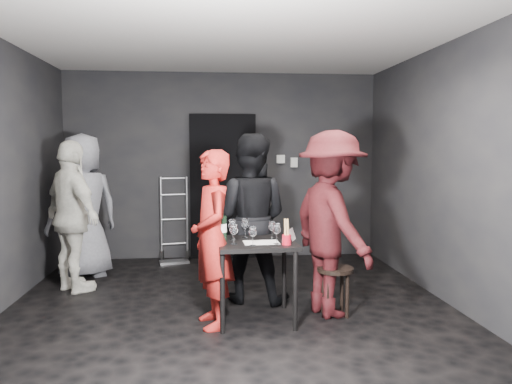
{
  "coord_description": "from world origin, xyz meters",
  "views": [
    {
      "loc": [
        -0.23,
        -4.82,
        1.61
      ],
      "look_at": [
        0.27,
        0.25,
        1.16
      ],
      "focal_mm": 35.0,
      "sensor_mm": 36.0,
      "label": 1
    }
  ],
  "objects": [
    {
      "name": "stool",
      "position": [
        0.99,
        -0.22,
        0.38
      ],
      "size": [
        0.35,
        0.35,
        0.47
      ],
      "rotation": [
        0.0,
        0.0,
        0.43
      ],
      "color": "black",
      "rests_on": "floor"
    },
    {
      "name": "wine_glass_e",
      "position": [
        0.39,
        -0.43,
        0.85
      ],
      "size": [
        0.1,
        0.1,
        0.21
      ],
      "primitive_type": null,
      "rotation": [
        0.0,
        0.0,
        0.26
      ],
      "color": "white",
      "rests_on": "tasting_table"
    },
    {
      "name": "server_red",
      "position": [
        -0.19,
        -0.38,
        0.85
      ],
      "size": [
        0.53,
        0.69,
        1.7
      ],
      "primitive_type": "imported",
      "rotation": [
        0.0,
        0.0,
        -1.35
      ],
      "color": "#A61C17",
      "rests_on": "floor"
    },
    {
      "name": "ceiling",
      "position": [
        0.0,
        0.0,
        2.7
      ],
      "size": [
        4.5,
        5.0,
        0.02
      ],
      "primitive_type": "cube",
      "color": "silver",
      "rests_on": "ground"
    },
    {
      "name": "woman_black",
      "position": [
        0.21,
        0.35,
        1.03
      ],
      "size": [
        1.12,
        0.83,
        2.07
      ],
      "primitive_type": "imported",
      "rotation": [
        0.0,
        0.0,
        2.84
      ],
      "color": "black",
      "rests_on": "floor"
    },
    {
      "name": "wine_bottle",
      "position": [
        -0.09,
        -0.3,
        0.88
      ],
      "size": [
        0.08,
        0.08,
        0.34
      ],
      "rotation": [
        0.0,
        0.0,
        0.01
      ],
      "color": "black",
      "rests_on": "tasting_table"
    },
    {
      "name": "wine_glass_b",
      "position": [
        0.01,
        -0.19,
        0.86
      ],
      "size": [
        0.1,
        0.1,
        0.22
      ],
      "primitive_type": null,
      "rotation": [
        0.0,
        0.0,
        -0.27
      ],
      "color": "white",
      "rests_on": "tasting_table"
    },
    {
      "name": "wall_back",
      "position": [
        0.0,
        2.5,
        1.35
      ],
      "size": [
        4.5,
        0.04,
        2.7
      ],
      "primitive_type": "cube",
      "color": "black",
      "rests_on": "ground"
    },
    {
      "name": "hand_truck",
      "position": [
        -0.7,
        2.25,
        0.22
      ],
      "size": [
        0.4,
        0.34,
        1.21
      ],
      "rotation": [
        0.0,
        0.0,
        0.19
      ],
      "color": "#B2B2B7",
      "rests_on": "floor"
    },
    {
      "name": "wallbox_lower",
      "position": [
        1.05,
        2.45,
        1.4
      ],
      "size": [
        0.1,
        0.06,
        0.14
      ],
      "primitive_type": "cube",
      "color": "#B7B7B2",
      "rests_on": "wall_back"
    },
    {
      "name": "wall_front",
      "position": [
        0.0,
        -2.5,
        1.35
      ],
      "size": [
        4.5,
        0.04,
        2.7
      ],
      "primitive_type": "cube",
      "color": "black",
      "rests_on": "ground"
    },
    {
      "name": "breadstick_cup",
      "position": [
        0.47,
        -0.47,
        0.86
      ],
      "size": [
        0.08,
        0.08,
        0.25
      ],
      "rotation": [
        0.0,
        0.0,
        -0.43
      ],
      "color": "#B10E1E",
      "rests_on": "tasting_table"
    },
    {
      "name": "wine_glass_f",
      "position": [
        0.38,
        -0.22,
        0.85
      ],
      "size": [
        0.08,
        0.08,
        0.19
      ],
      "primitive_type": null,
      "rotation": [
        0.0,
        0.0,
        0.05
      ],
      "color": "white",
      "rests_on": "tasting_table"
    },
    {
      "name": "bystander_cream",
      "position": [
        -1.73,
        0.86,
        0.96
      ],
      "size": [
        1.16,
        1.2,
        1.93
      ],
      "primitive_type": "imported",
      "rotation": [
        0.0,
        0.0,
        2.3
      ],
      "color": "white",
      "rests_on": "floor"
    },
    {
      "name": "reserved_card",
      "position": [
        0.53,
        -0.27,
        0.81
      ],
      "size": [
        0.14,
        0.17,
        0.11
      ],
      "primitive_type": null,
      "rotation": [
        0.0,
        0.0,
        -0.4
      ],
      "color": "white",
      "rests_on": "tasting_table"
    },
    {
      "name": "tasting_table",
      "position": [
        0.22,
        -0.27,
        0.65
      ],
      "size": [
        0.72,
        0.72,
        0.75
      ],
      "rotation": [
        0.0,
        0.0,
        0.05
      ],
      "color": "black",
      "rests_on": "floor"
    },
    {
      "name": "wallbox_upper",
      "position": [
        0.85,
        2.45,
        1.45
      ],
      "size": [
        0.12,
        0.06,
        0.12
      ],
      "primitive_type": "cube",
      "color": "#B7B7B2",
      "rests_on": "wall_back"
    },
    {
      "name": "floor",
      "position": [
        0.0,
        0.0,
        0.0
      ],
      "size": [
        4.5,
        5.0,
        0.02
      ],
      "primitive_type": "cube",
      "color": "black",
      "rests_on": "ground"
    },
    {
      "name": "wine_glass_d",
      "position": [
        0.17,
        -0.49,
        0.84
      ],
      "size": [
        0.08,
        0.08,
        0.19
      ],
      "primitive_type": null,
      "rotation": [
        0.0,
        0.0,
        0.05
      ],
      "color": "white",
      "rests_on": "tasting_table"
    },
    {
      "name": "wine_glass_c",
      "position": [
        0.13,
        -0.1,
        0.85
      ],
      "size": [
        0.1,
        0.1,
        0.21
      ],
      "primitive_type": null,
      "rotation": [
        0.0,
        0.0,
        -0.31
      ],
      "color": "white",
      "rests_on": "tasting_table"
    },
    {
      "name": "wall_right",
      "position": [
        2.25,
        0.0,
        1.35
      ],
      "size": [
        0.04,
        5.0,
        2.7
      ],
      "primitive_type": "cube",
      "color": "black",
      "rests_on": "ground"
    },
    {
      "name": "man_maroon",
      "position": [
        0.96,
        -0.17,
        1.05
      ],
      "size": [
        1.03,
        1.49,
        2.11
      ],
      "primitive_type": "imported",
      "rotation": [
        0.0,
        0.0,
        1.89
      ],
      "color": "#380E10",
      "rests_on": "floor"
    },
    {
      "name": "doorway",
      "position": [
        0.0,
        2.44,
        1.05
      ],
      "size": [
        0.95,
        0.1,
        2.1
      ],
      "primitive_type": "cube",
      "color": "black",
      "rests_on": "ground"
    },
    {
      "name": "wine_glass_a",
      "position": [
        0.01,
        -0.42,
        0.85
      ],
      "size": [
        0.1,
        0.1,
        0.2
      ],
      "primitive_type": null,
      "rotation": [
        0.0,
        0.0,
        0.28
      ],
      "color": "white",
      "rests_on": "tasting_table"
    },
    {
      "name": "tasting_mat",
      "position": [
        0.26,
        -0.36,
        0.75
      ],
      "size": [
        0.33,
        0.22,
        0.0
      ],
      "primitive_type": "cube",
      "rotation": [
        0.0,
        0.0,
        0.04
      ],
      "color": "white",
      "rests_on": "tasting_table"
    },
    {
      "name": "bystander_grey",
      "position": [
        -1.76,
        1.47,
        1.07
      ],
      "size": [
        1.19,
        1.05,
        2.14
      ],
      "primitive_type": "imported",
      "rotation": [
        0.0,
        0.0,
        3.72
      ],
      "color": "slate",
      "rests_on": "floor"
    }
  ]
}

